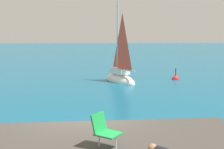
# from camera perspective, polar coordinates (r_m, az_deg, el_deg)

# --- Properties ---
(ground_plane) EXTENTS (160.00, 160.00, 0.00)m
(ground_plane) POSITION_cam_1_polar(r_m,az_deg,el_deg) (10.10, -4.94, -12.74)
(ground_plane) COLOR #0F5675
(boulder_seaward) EXTENTS (1.24, 1.35, 0.72)m
(boulder_seaward) POSITION_cam_1_polar(r_m,az_deg,el_deg) (9.81, -6.38, -13.42)
(boulder_seaward) COLOR #3B4138
(boulder_seaward) RESTS_ON ground
(boulder_inland) EXTENTS (1.29, 1.08, 0.71)m
(boulder_inland) POSITION_cam_1_polar(r_m,az_deg,el_deg) (9.93, 9.85, -13.21)
(boulder_inland) COLOR #38383B
(boulder_inland) RESTS_ON ground
(sailboat_near) EXTENTS (2.65, 3.43, 6.31)m
(sailboat_near) POSITION_cam_1_polar(r_m,az_deg,el_deg) (21.35, 1.56, -0.47)
(sailboat_near) COLOR white
(sailboat_near) RESTS_ON ground
(beach_chair) EXTENTS (0.76, 0.74, 0.80)m
(beach_chair) POSITION_cam_1_polar(r_m,az_deg,el_deg) (6.93, -1.55, -10.53)
(beach_chair) COLOR green
(beach_chair) RESTS_ON shore_ledge
(marker_buoy) EXTENTS (0.56, 0.56, 1.13)m
(marker_buoy) POSITION_cam_1_polar(r_m,az_deg,el_deg) (22.91, 12.17, -0.90)
(marker_buoy) COLOR red
(marker_buoy) RESTS_ON ground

